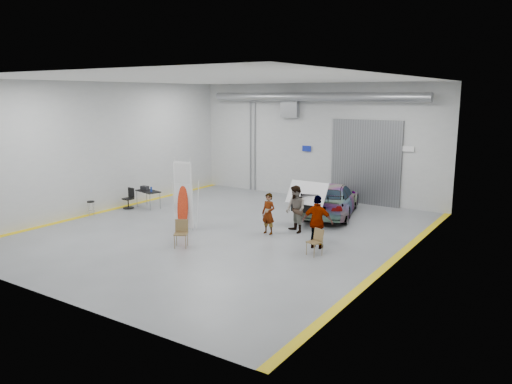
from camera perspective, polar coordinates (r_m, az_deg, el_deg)
The scene contains 13 objects.
ground at distance 20.26m, azimuth -3.50°, elevation -4.46°, with size 16.00×16.00×0.00m, color slate.
room_shell at distance 21.25m, azimuth 0.50°, elevation 7.46°, with size 14.02×16.18×6.01m.
sedan_car at distance 22.96m, azimuth 8.60°, elevation -0.81°, with size 2.07×5.08×1.47m, color silver.
person_a at distance 19.64m, azimuth 1.43°, elevation -2.48°, with size 0.60×0.39×1.64m, color #956851.
person_b at distance 19.86m, azimuth 4.55°, elevation -1.97°, with size 0.93×0.71×1.90m, color teal.
person_c at distance 17.90m, azimuth 7.05°, elevation -3.43°, with size 1.12×0.46×1.93m, color brown.
surfboard_display at distance 20.30m, azimuth -8.45°, elevation -1.02°, with size 0.83×0.33×2.98m.
folding_chair_near at distance 18.25m, azimuth -8.53°, elevation -5.33°, with size 0.64×0.69×0.98m.
folding_chair_far at distance 17.29m, azimuth 6.70°, elevation -6.29°, with size 0.55×0.58×0.92m.
shop_stool at distance 23.82m, azimuth -18.32°, elevation -1.81°, with size 0.35×0.35×0.68m.
work_table at distance 24.77m, azimuth -12.33°, elevation 0.16°, with size 1.44×0.95×1.08m.
office_chair at distance 24.84m, azimuth -14.30°, elevation -0.85°, with size 0.52×0.52×0.98m.
trunk_lid at distance 20.78m, azimuth 6.01°, elevation 0.13°, with size 1.72×1.04×0.04m, color silver.
Camera 1 is at (11.70, -15.62, 5.44)m, focal length 35.00 mm.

